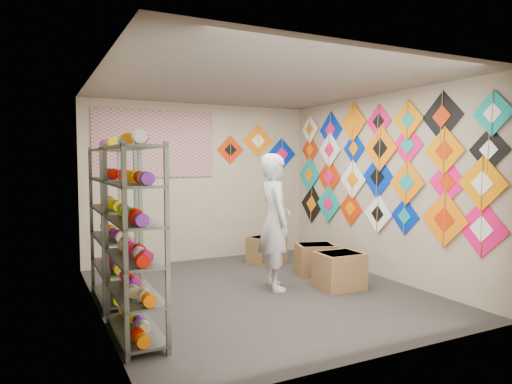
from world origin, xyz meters
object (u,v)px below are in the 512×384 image
carton_b (316,259)px  shelf_rack_back (112,225)px  carton_c (266,251)px  shelf_rack_front (134,242)px  carton_a (339,270)px  shopkeeper (275,222)px

carton_b → shelf_rack_back: bearing=-161.9°
shelf_rack_back → carton_c: 2.89m
shelf_rack_back → carton_b: bearing=0.3°
shelf_rack_front → carton_c: bearing=40.7°
shelf_rack_back → carton_b: (2.98, 0.02, -0.72)m
shelf_rack_front → carton_a: bearing=10.6°
carton_a → carton_c: (-0.21, 1.73, -0.02)m
shelf_rack_front → shelf_rack_back: same height
carton_c → shopkeeper: bearing=-132.9°
shopkeeper → carton_a: size_ratio=3.12×
carton_a → carton_b: 0.80m
shelf_rack_back → carton_c: (2.62, 0.96, -0.72)m
shelf_rack_back → carton_a: size_ratio=3.25×
shelf_rack_front → carton_a: 2.97m
carton_a → shelf_rack_front: bearing=-167.3°
shopkeeper → carton_a: bearing=-105.1°
shelf_rack_back → carton_a: shelf_rack_back is taller
shopkeeper → carton_c: size_ratio=3.52×
shopkeeper → shelf_rack_back: bearing=91.0°
shopkeeper → carton_a: 1.10m
shelf_rack_back → carton_c: size_ratio=3.67×
carton_a → carton_c: carton_a is taller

